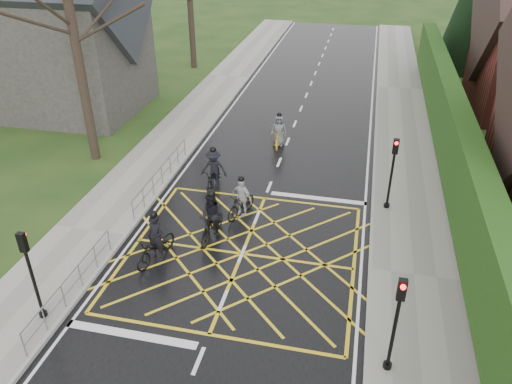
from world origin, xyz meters
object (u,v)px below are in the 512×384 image
at_px(cyclist_back, 212,220).
at_px(cyclist_lead, 279,134).
at_px(cyclist_mid, 214,173).
at_px(cyclist_front, 241,201).
at_px(cyclist_rear, 156,244).

height_order(cyclist_back, cyclist_lead, cyclist_back).
relative_size(cyclist_mid, cyclist_front, 1.12).
relative_size(cyclist_rear, cyclist_back, 1.04).
bearing_deg(cyclist_back, cyclist_lead, 90.25).
xyz_separation_m(cyclist_mid, cyclist_front, (1.75, -1.96, -0.06)).
distance_m(cyclist_rear, cyclist_lead, 10.69).
bearing_deg(cyclist_front, cyclist_back, -88.12).
bearing_deg(cyclist_front, cyclist_mid, 154.26).
distance_m(cyclist_front, cyclist_lead, 6.92).
relative_size(cyclist_front, cyclist_lead, 0.96).
distance_m(cyclist_back, cyclist_front, 1.89).
bearing_deg(cyclist_back, cyclist_mid, 112.43).
bearing_deg(cyclist_mid, cyclist_back, -76.35).
distance_m(cyclist_back, cyclist_lead, 8.74).
bearing_deg(cyclist_lead, cyclist_back, -100.68).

